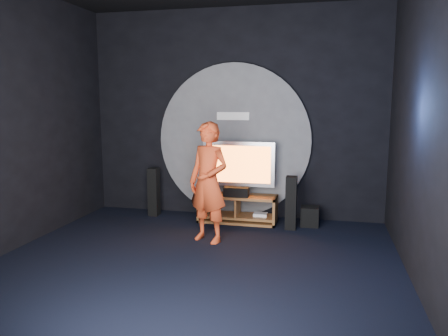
# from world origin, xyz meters

# --- Properties ---
(floor) EXTENTS (5.00, 5.00, 0.00)m
(floor) POSITION_xyz_m (0.00, 0.00, 0.00)
(floor) COLOR black
(floor) RESTS_ON ground
(back_wall) EXTENTS (5.00, 0.04, 3.50)m
(back_wall) POSITION_xyz_m (0.00, 2.50, 1.75)
(back_wall) COLOR black
(back_wall) RESTS_ON ground
(front_wall) EXTENTS (5.00, 0.04, 3.50)m
(front_wall) POSITION_xyz_m (0.00, -2.50, 1.75)
(front_wall) COLOR black
(front_wall) RESTS_ON ground
(left_wall) EXTENTS (0.04, 5.00, 3.50)m
(left_wall) POSITION_xyz_m (-2.50, 0.00, 1.75)
(left_wall) COLOR black
(left_wall) RESTS_ON ground
(right_wall) EXTENTS (0.04, 5.00, 3.50)m
(right_wall) POSITION_xyz_m (2.50, 0.00, 1.75)
(right_wall) COLOR black
(right_wall) RESTS_ON ground
(wall_disc_panel) EXTENTS (2.60, 0.11, 2.60)m
(wall_disc_panel) POSITION_xyz_m (0.00, 2.44, 1.30)
(wall_disc_panel) COLOR #515156
(wall_disc_panel) RESTS_ON ground
(media_console) EXTENTS (1.28, 0.45, 0.45)m
(media_console) POSITION_xyz_m (0.16, 2.05, 0.20)
(media_console) COLOR #98612F
(media_console) RESTS_ON ground
(tv) EXTENTS (1.18, 0.22, 0.87)m
(tv) POSITION_xyz_m (0.15, 2.12, 0.93)
(tv) COLOR #A8A7AF
(tv) RESTS_ON media_console
(center_speaker) EXTENTS (0.40, 0.15, 0.15)m
(center_speaker) POSITION_xyz_m (0.15, 1.94, 0.53)
(center_speaker) COLOR black
(center_speaker) RESTS_ON media_console
(remote) EXTENTS (0.18, 0.05, 0.02)m
(remote) POSITION_xyz_m (-0.42, 1.93, 0.46)
(remote) COLOR black
(remote) RESTS_ON media_console
(tower_speaker_left) EXTENTS (0.17, 0.18, 0.83)m
(tower_speaker_left) POSITION_xyz_m (-1.34, 2.14, 0.42)
(tower_speaker_left) COLOR black
(tower_speaker_left) RESTS_ON ground
(tower_speaker_right) EXTENTS (0.17, 0.18, 0.83)m
(tower_speaker_right) POSITION_xyz_m (1.03, 1.85, 0.42)
(tower_speaker_right) COLOR black
(tower_speaker_right) RESTS_ON ground
(subwoofer) EXTENTS (0.28, 0.28, 0.31)m
(subwoofer) POSITION_xyz_m (1.32, 2.09, 0.15)
(subwoofer) COLOR black
(subwoofer) RESTS_ON ground
(player) EXTENTS (0.72, 0.61, 1.69)m
(player) POSITION_xyz_m (-0.05, 1.00, 0.85)
(player) COLOR red
(player) RESTS_ON ground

